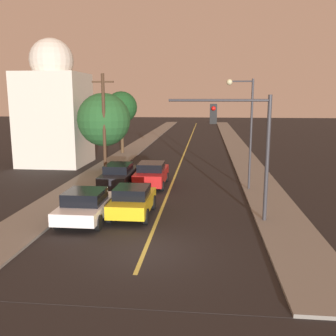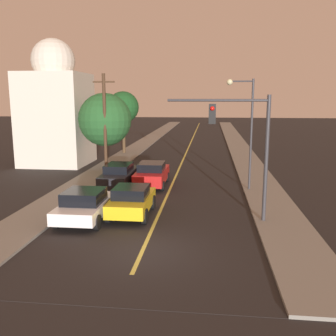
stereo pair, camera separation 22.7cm
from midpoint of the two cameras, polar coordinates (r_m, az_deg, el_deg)
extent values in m
plane|color=black|center=(14.71, -4.01, -12.51)|extent=(200.00, 200.00, 0.00)
cube|color=black|center=(49.71, 3.06, 3.96)|extent=(9.32, 80.00, 0.01)
cube|color=#D1C14C|center=(49.71, 3.06, 3.97)|extent=(0.16, 76.00, 0.00)
cube|color=gray|center=(50.33, -3.69, 4.10)|extent=(2.50, 80.00, 0.12)
cube|color=gray|center=(49.77, 9.89, 3.89)|extent=(2.50, 80.00, 0.12)
cube|color=gold|center=(18.70, -5.75, -5.23)|extent=(1.81, 3.92, 0.63)
cube|color=black|center=(18.40, -5.88, -3.65)|extent=(1.60, 1.76, 0.51)
cylinder|color=black|center=(20.11, -7.46, -5.05)|extent=(0.22, 0.73, 0.73)
cylinder|color=black|center=(19.79, -2.58, -5.23)|extent=(0.22, 0.73, 0.73)
cylinder|color=black|center=(17.85, -9.25, -7.13)|extent=(0.22, 0.73, 0.73)
cylinder|color=black|center=(17.50, -3.74, -7.39)|extent=(0.22, 0.73, 0.73)
cube|color=red|center=(24.95, -2.77, -1.13)|extent=(1.85, 4.37, 0.76)
cube|color=black|center=(24.66, -2.84, 0.23)|extent=(1.63, 1.97, 0.51)
cylinder|color=black|center=(26.48, -4.20, -1.30)|extent=(0.22, 0.62, 0.62)
cylinder|color=black|center=(26.23, -0.42, -1.38)|extent=(0.22, 0.62, 0.62)
cylinder|color=black|center=(23.88, -5.33, -2.63)|extent=(0.22, 0.62, 0.62)
cylinder|color=black|center=(23.61, -1.13, -2.74)|extent=(0.22, 0.62, 0.62)
cube|color=white|center=(18.36, -12.66, -5.89)|extent=(1.99, 4.16, 0.57)
cube|color=black|center=(18.05, -12.90, -4.27)|extent=(1.75, 1.87, 0.58)
cylinder|color=black|center=(19.91, -14.05, -5.50)|extent=(0.22, 0.70, 0.70)
cylinder|color=black|center=(19.36, -8.75, -5.76)|extent=(0.22, 0.70, 0.70)
cylinder|color=black|center=(17.62, -16.89, -7.77)|extent=(0.22, 0.70, 0.70)
cylinder|color=black|center=(16.99, -10.94, -8.18)|extent=(0.22, 0.70, 0.70)
cube|color=black|center=(24.73, -7.69, -1.30)|extent=(1.75, 4.76, 0.74)
cube|color=black|center=(24.43, -7.82, 0.02)|extent=(1.54, 2.14, 0.50)
cylinder|color=black|center=(26.41, -8.68, -1.38)|extent=(0.22, 0.66, 0.66)
cylinder|color=black|center=(26.05, -5.13, -1.47)|extent=(0.22, 0.66, 0.66)
cylinder|color=black|center=(23.63, -10.46, -2.86)|extent=(0.22, 0.66, 0.66)
cylinder|color=black|center=(23.23, -6.51, -2.99)|extent=(0.22, 0.66, 0.66)
cylinder|color=#333338|center=(17.66, 14.52, 1.32)|extent=(0.18, 0.18, 5.80)
cylinder|color=#333338|center=(17.24, 7.35, 10.20)|extent=(4.53, 0.12, 0.12)
cube|color=black|center=(17.25, 6.55, 8.19)|extent=(0.32, 0.28, 0.90)
sphere|color=red|center=(17.06, 6.57, 9.00)|extent=(0.20, 0.20, 0.20)
cylinder|color=#333338|center=(23.70, 12.24, 4.93)|extent=(0.14, 0.14, 6.79)
cylinder|color=#333338|center=(23.54, 10.82, 12.86)|extent=(1.40, 0.09, 0.09)
sphere|color=beige|center=(23.50, 9.07, 12.80)|extent=(0.36, 0.36, 0.36)
cylinder|color=#422D1E|center=(28.20, -9.95, 6.50)|extent=(0.24, 0.24, 7.40)
cube|color=#422D1E|center=(28.15, -10.16, 12.80)|extent=(1.60, 0.12, 0.12)
cylinder|color=#3D2B1C|center=(30.38, -9.80, 2.15)|extent=(0.26, 0.26, 2.50)
sphere|color=#235628|center=(30.11, -9.97, 7.26)|extent=(4.17, 4.17, 4.17)
cylinder|color=#4C3823|center=(39.30, -7.18, 4.92)|extent=(0.33, 0.33, 3.59)
sphere|color=#19471E|center=(39.12, -7.28, 9.18)|extent=(3.22, 3.22, 3.22)
cube|color=beige|center=(34.17, -17.04, 7.09)|extent=(5.34, 5.34, 7.86)
sphere|color=beige|center=(34.26, -17.51, 15.35)|extent=(3.66, 3.66, 3.66)
camera|label=1|loc=(0.11, -90.29, -0.05)|focal=40.00mm
camera|label=2|loc=(0.11, 89.71, 0.05)|focal=40.00mm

